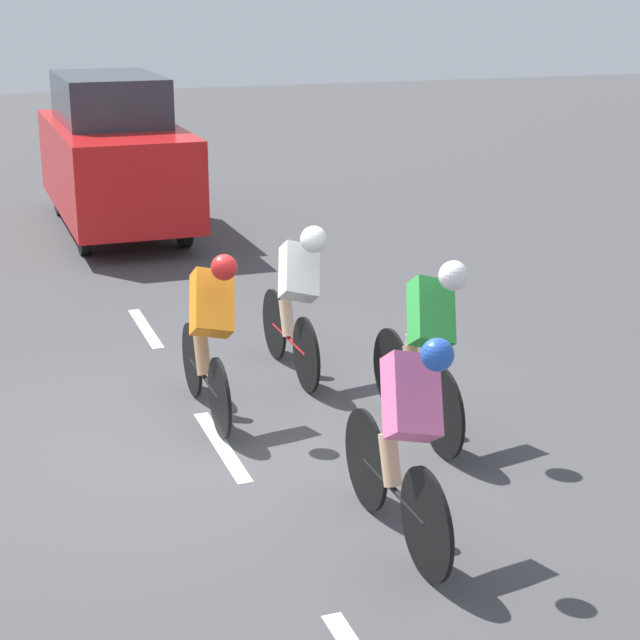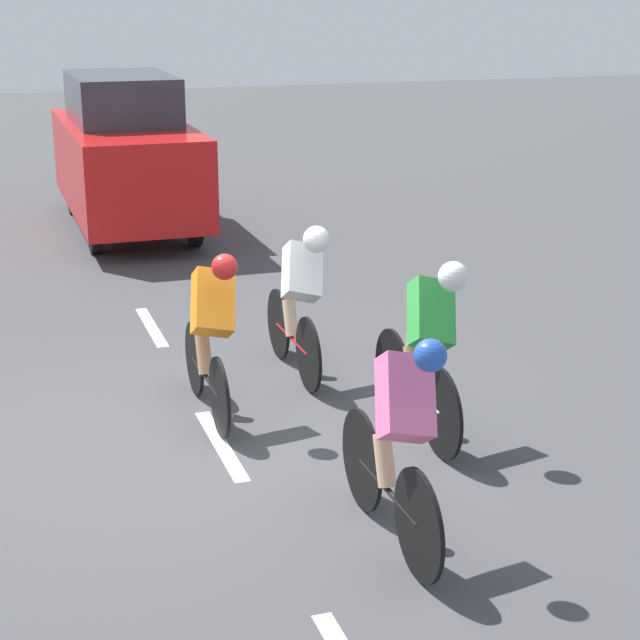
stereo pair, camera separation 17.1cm
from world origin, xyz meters
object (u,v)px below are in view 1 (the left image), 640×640
Objects in this scene: support_car at (114,154)px; cyclist_orange at (210,331)px; cyclist_pink at (405,436)px; cyclist_green at (427,343)px; cyclist_white at (297,295)px.

cyclist_orange is at bearing 86.63° from support_car.
cyclist_pink is at bearing 104.51° from cyclist_orange.
support_car is (-0.44, -7.51, 0.35)m from cyclist_orange.
cyclist_orange is at bearing -75.49° from cyclist_pink.
support_car is (0.20, -9.99, 0.36)m from cyclist_pink.
cyclist_green is (-0.87, -1.55, 0.03)m from cyclist_pink.
cyclist_orange is at bearing -31.59° from cyclist_green.
cyclist_white is at bearing 94.53° from support_car.
cyclist_orange is 1.77m from cyclist_green.
cyclist_pink reaches higher than cyclist_orange.
cyclist_white is (0.53, -1.63, -0.00)m from cyclist_green.
cyclist_pink is 1.03× the size of cyclist_white.
cyclist_pink is at bearing 60.74° from cyclist_green.
cyclist_pink is 1.78m from cyclist_green.
cyclist_white is at bearing -96.11° from cyclist_pink.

